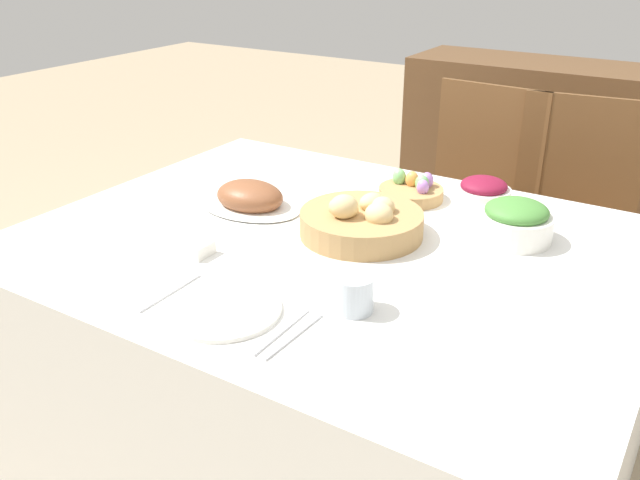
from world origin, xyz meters
TOP-DOWN VIEW (x-y plane):
  - ground_plane at (0.00, 0.00)m, footprint 12.00×12.00m
  - dining_table at (0.00, 0.00)m, footprint 1.53×1.19m
  - chair_far_right at (0.37, 0.95)m, footprint 0.46×0.46m
  - chair_far_center at (0.02, 0.95)m, footprint 0.45×0.45m
  - sideboard at (0.08, 1.81)m, footprint 1.30×0.44m
  - bread_basket at (0.05, 0.06)m, footprint 0.31×0.31m
  - egg_basket at (0.04, 0.37)m, footprint 0.19×0.19m
  - ham_platter at (-0.31, 0.07)m, footprint 0.31×0.22m
  - green_salad_bowl at (0.38, 0.25)m, footprint 0.18×0.18m
  - beet_salad_bowl at (0.24, 0.40)m, footprint 0.15×0.15m
  - dinner_plate at (-0.01, -0.42)m, footprint 0.24×0.24m
  - fork at (-0.15, -0.42)m, footprint 0.01×0.19m
  - knife at (0.14, -0.42)m, footprint 0.01×0.19m
  - spoon at (0.17, -0.42)m, footprint 0.01×0.19m
  - drinking_cup at (0.21, -0.27)m, footprint 0.08×0.08m
  - butter_dish at (-0.25, -0.24)m, footprint 0.11×0.07m

SIDE VIEW (x-z plane):
  - ground_plane at x=0.00m, z-range 0.00..0.00m
  - dining_table at x=0.00m, z-range 0.00..0.73m
  - sideboard at x=0.08m, z-range 0.00..0.90m
  - chair_far_right at x=0.37m, z-range 0.04..0.97m
  - chair_far_center at x=0.02m, z-range 0.04..0.97m
  - fork at x=-0.15m, z-range 0.73..0.74m
  - knife at x=0.14m, z-range 0.73..0.74m
  - spoon at x=0.17m, z-range 0.73..0.74m
  - dinner_plate at x=-0.01m, z-range 0.73..0.74m
  - butter_dish at x=-0.25m, z-range 0.73..0.77m
  - egg_basket at x=0.04m, z-range 0.72..0.80m
  - ham_platter at x=-0.31m, z-range 0.72..0.80m
  - drinking_cup at x=0.21m, z-range 0.73..0.81m
  - bread_basket at x=0.05m, z-range 0.71..0.83m
  - beet_salad_bowl at x=0.24m, z-range 0.73..0.82m
  - green_salad_bowl at x=0.38m, z-range 0.73..0.84m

